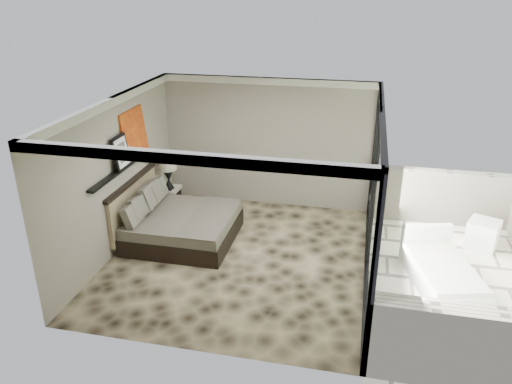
% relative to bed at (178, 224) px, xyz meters
% --- Properties ---
extents(floor, '(5.00, 5.00, 0.00)m').
position_rel_bed_xyz_m(floor, '(1.33, -0.45, -0.33)').
color(floor, black).
rests_on(floor, ground).
extents(ceiling, '(4.50, 5.00, 0.02)m').
position_rel_bed_xyz_m(ceiling, '(1.33, -0.45, 2.46)').
color(ceiling, silver).
rests_on(ceiling, back_wall).
extents(back_wall, '(4.50, 0.02, 2.80)m').
position_rel_bed_xyz_m(back_wall, '(1.33, 2.04, 1.07)').
color(back_wall, gray).
rests_on(back_wall, floor).
extents(left_wall, '(0.02, 5.00, 2.80)m').
position_rel_bed_xyz_m(left_wall, '(-0.91, -0.45, 1.07)').
color(left_wall, gray).
rests_on(left_wall, floor).
extents(glass_wall, '(0.08, 5.00, 2.80)m').
position_rel_bed_xyz_m(glass_wall, '(3.58, -0.45, 1.07)').
color(glass_wall, white).
rests_on(glass_wall, floor).
extents(terrace_slab, '(3.00, 5.00, 0.12)m').
position_rel_bed_xyz_m(terrace_slab, '(5.08, -0.45, -0.39)').
color(terrace_slab, beige).
rests_on(terrace_slab, ground).
extents(picture_ledge, '(0.12, 2.20, 0.05)m').
position_rel_bed_xyz_m(picture_ledge, '(-0.85, -0.35, 1.17)').
color(picture_ledge, black).
rests_on(picture_ledge, left_wall).
extents(bed, '(1.98, 1.92, 1.09)m').
position_rel_bed_xyz_m(bed, '(0.00, 0.00, 0.00)').
color(bed, black).
rests_on(bed, floor).
extents(nightstand, '(0.59, 0.59, 0.47)m').
position_rel_bed_xyz_m(nightstand, '(-0.67, 1.21, -0.09)').
color(nightstand, black).
rests_on(nightstand, floor).
extents(table_lamp, '(0.37, 0.37, 0.68)m').
position_rel_bed_xyz_m(table_lamp, '(-0.63, 1.20, 0.63)').
color(table_lamp, black).
rests_on(table_lamp, nightstand).
extents(abstract_canvas, '(0.13, 0.90, 0.90)m').
position_rel_bed_xyz_m(abstract_canvas, '(-0.87, 0.30, 1.65)').
color(abstract_canvas, '#A4430E').
rests_on(abstract_canvas, picture_ledge).
extents(framed_print, '(0.11, 0.50, 0.60)m').
position_rel_bed_xyz_m(framed_print, '(-0.81, -0.37, 1.50)').
color(framed_print, black).
rests_on(framed_print, picture_ledge).
extents(ottoman, '(0.69, 0.69, 0.52)m').
position_rel_bed_xyz_m(ottoman, '(5.65, 0.95, -0.06)').
color(ottoman, silver).
rests_on(ottoman, terrace_slab).
extents(lounger, '(1.30, 1.93, 0.69)m').
position_rel_bed_xyz_m(lounger, '(4.76, -0.51, -0.11)').
color(lounger, silver).
rests_on(lounger, terrace_slab).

